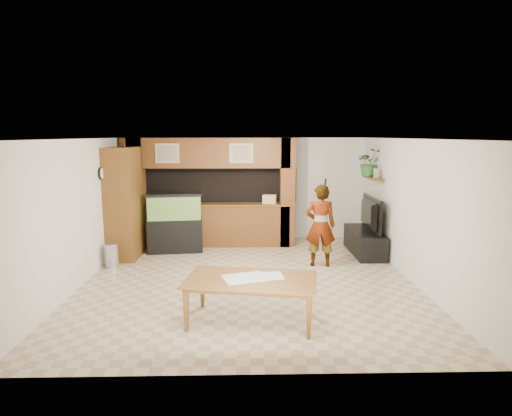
{
  "coord_description": "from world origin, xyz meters",
  "views": [
    {
      "loc": [
        -0.05,
        -7.68,
        2.67
      ],
      "look_at": [
        0.15,
        0.6,
        1.25
      ],
      "focal_mm": 30.0,
      "sensor_mm": 36.0,
      "label": 1
    }
  ],
  "objects_px": {
    "dining_table": "(251,301)",
    "aquarium": "(175,223)",
    "person": "(320,226)",
    "television": "(366,214)",
    "pantry_cabinet": "(124,203)"
  },
  "relations": [
    {
      "from": "person",
      "to": "pantry_cabinet",
      "type": "bearing_deg",
      "value": -4.47
    },
    {
      "from": "aquarium",
      "to": "person",
      "type": "height_order",
      "value": "person"
    },
    {
      "from": "aquarium",
      "to": "television",
      "type": "relative_size",
      "value": 1.02
    },
    {
      "from": "dining_table",
      "to": "aquarium",
      "type": "bearing_deg",
      "value": 122.99
    },
    {
      "from": "aquarium",
      "to": "pantry_cabinet",
      "type": "bearing_deg",
      "value": -164.28
    },
    {
      "from": "aquarium",
      "to": "television",
      "type": "height_order",
      "value": "aquarium"
    },
    {
      "from": "pantry_cabinet",
      "to": "aquarium",
      "type": "xyz_separation_m",
      "value": [
        1.03,
        0.42,
        -0.54
      ]
    },
    {
      "from": "pantry_cabinet",
      "to": "aquarium",
      "type": "height_order",
      "value": "pantry_cabinet"
    },
    {
      "from": "aquarium",
      "to": "person",
      "type": "xyz_separation_m",
      "value": [
        3.14,
        -1.15,
        0.18
      ]
    },
    {
      "from": "person",
      "to": "aquarium",
      "type": "bearing_deg",
      "value": -14.6
    },
    {
      "from": "television",
      "to": "dining_table",
      "type": "bearing_deg",
      "value": 144.17
    },
    {
      "from": "aquarium",
      "to": "dining_table",
      "type": "height_order",
      "value": "aquarium"
    },
    {
      "from": "television",
      "to": "dining_table",
      "type": "relative_size",
      "value": 0.72
    },
    {
      "from": "aquarium",
      "to": "dining_table",
      "type": "xyz_separation_m",
      "value": [
        1.69,
        -3.85,
        -0.34
      ]
    },
    {
      "from": "person",
      "to": "dining_table",
      "type": "relative_size",
      "value": 0.91
    }
  ]
}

